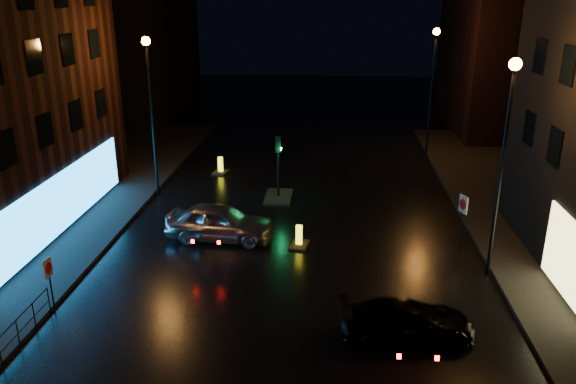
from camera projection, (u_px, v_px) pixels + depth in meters
The scene contains 13 objects.
ground at pixel (274, 360), 17.00m from camera, with size 120.00×120.00×0.00m, color black.
building_far_left at pixel (131, 33), 48.62m from camera, with size 8.00×16.00×14.00m, color black.
building_far_right at pixel (506, 52), 43.84m from camera, with size 8.00×14.00×12.00m, color black.
street_lamp_lfar at pixel (150, 93), 28.81m from camera, with size 0.44×0.44×8.37m.
street_lamp_rnear at pixel (505, 137), 20.15m from camera, with size 0.44×0.44×8.37m.
street_lamp_rfar at pixel (433, 74), 35.15m from camera, with size 0.44×0.44×8.37m.
traffic_signal at pixel (278, 189), 30.04m from camera, with size 1.40×2.40×3.45m.
silver_hatchback at pixel (220, 222), 24.98m from camera, with size 1.91×4.75×1.62m, color #ACADB4.
dark_sedan at pixel (408, 320), 17.90m from camera, with size 1.74×4.27×1.24m, color black.
bollard_near at pixel (299, 241), 24.47m from camera, with size 0.91×1.22×0.97m.
bollard_far at pixel (221, 169), 34.25m from camera, with size 0.98×1.28×1.00m.
road_sign_left at pixel (49, 273), 19.03m from camera, with size 0.06×0.49×2.03m.
road_sign_right at pixel (463, 209), 23.90m from camera, with size 0.26×0.55×2.36m.
Camera 1 is at (1.55, -14.18, 10.56)m, focal length 35.00 mm.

